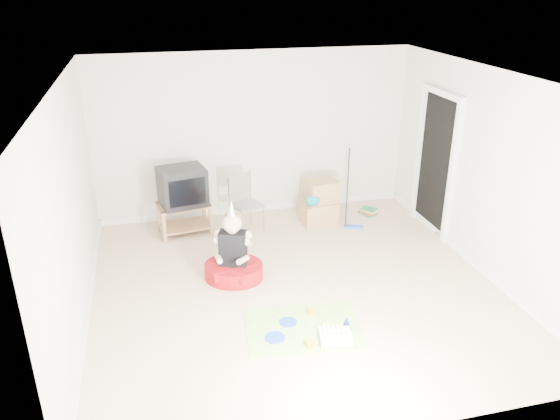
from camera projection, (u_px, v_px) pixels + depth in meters
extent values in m
plane|color=#CEB394|center=(295.00, 287.00, 6.87)|extent=(5.00, 5.00, 0.00)
cube|color=black|center=(436.00, 165.00, 8.08)|extent=(0.02, 0.90, 2.05)
cube|color=#8F6440|center=(184.00, 205.00, 8.13)|extent=(0.82, 0.58, 0.03)
cube|color=#8F6440|center=(185.00, 226.00, 8.27)|extent=(0.82, 0.58, 0.03)
cube|color=#8F6440|center=(164.00, 228.00, 7.93)|extent=(0.06, 0.06, 0.48)
cube|color=#8F6440|center=(211.00, 220.00, 8.16)|extent=(0.06, 0.06, 0.48)
cube|color=#8F6440|center=(159.00, 217.00, 8.28)|extent=(0.06, 0.06, 0.48)
cube|color=#8F6440|center=(204.00, 210.00, 8.52)|extent=(0.06, 0.06, 0.48)
cube|color=black|center=(182.00, 186.00, 8.02)|extent=(0.74, 0.66, 0.56)
cube|color=gray|center=(247.00, 205.00, 8.18)|extent=(0.53, 0.52, 0.03)
cylinder|color=gray|center=(236.00, 207.00, 8.07)|extent=(0.02, 0.02, 0.91)
cylinder|color=gray|center=(257.00, 201.00, 8.27)|extent=(0.02, 0.02, 0.91)
cube|color=#AB8153|center=(318.00, 212.00, 8.59)|extent=(0.57, 0.46, 0.35)
cube|color=#AB8153|center=(321.00, 191.00, 8.50)|extent=(0.52, 0.43, 0.33)
ellipsoid|color=#0B6F7F|center=(313.00, 200.00, 8.33)|extent=(0.23, 0.16, 0.19)
cube|color=blue|center=(354.00, 227.00, 8.47)|extent=(0.31, 0.21, 0.03)
cylinder|color=black|center=(356.00, 191.00, 8.24)|extent=(0.17, 0.38, 1.16)
cube|color=#246C41|center=(368.00, 213.00, 8.96)|extent=(0.28, 0.31, 0.03)
cube|color=#C43D2A|center=(368.00, 211.00, 8.95)|extent=(0.28, 0.31, 0.03)
cube|color=beige|center=(368.00, 210.00, 8.94)|extent=(0.28, 0.30, 0.03)
cube|color=#246C41|center=(368.00, 208.00, 8.93)|extent=(0.27, 0.28, 0.03)
cylinder|color=maroon|center=(234.00, 271.00, 7.03)|extent=(0.96, 0.96, 0.21)
cube|color=black|center=(233.00, 248.00, 6.90)|extent=(0.39, 0.30, 0.46)
sphere|color=beige|center=(232.00, 223.00, 6.76)|extent=(0.31, 0.31, 0.24)
cone|color=silver|center=(231.00, 208.00, 6.68)|extent=(0.13, 0.13, 0.18)
cube|color=#FF3582|center=(303.00, 328.00, 6.08)|extent=(1.37, 1.06, 0.01)
cube|color=white|center=(335.00, 337.00, 5.84)|extent=(0.38, 0.33, 0.09)
cube|color=#45C362|center=(335.00, 340.00, 5.86)|extent=(0.38, 0.33, 0.01)
cylinder|color=beige|center=(325.00, 334.00, 5.76)|extent=(0.01, 0.01, 0.07)
cylinder|color=beige|center=(330.00, 334.00, 5.76)|extent=(0.01, 0.01, 0.07)
cylinder|color=beige|center=(334.00, 334.00, 5.76)|extent=(0.01, 0.01, 0.07)
cylinder|color=beige|center=(339.00, 334.00, 5.76)|extent=(0.01, 0.01, 0.07)
cylinder|color=beige|center=(343.00, 334.00, 5.76)|extent=(0.01, 0.01, 0.07)
cylinder|color=beige|center=(347.00, 334.00, 5.77)|extent=(0.01, 0.01, 0.07)
cylinder|color=beige|center=(324.00, 328.00, 5.85)|extent=(0.01, 0.01, 0.07)
cylinder|color=beige|center=(328.00, 328.00, 5.86)|extent=(0.01, 0.01, 0.07)
cylinder|color=beige|center=(333.00, 328.00, 5.86)|extent=(0.01, 0.01, 0.07)
cylinder|color=beige|center=(337.00, 328.00, 5.86)|extent=(0.01, 0.01, 0.07)
cylinder|color=beige|center=(341.00, 328.00, 5.86)|extent=(0.01, 0.01, 0.07)
cylinder|color=blue|center=(288.00, 322.00, 6.16)|extent=(0.24, 0.24, 0.01)
cylinder|color=blue|center=(275.00, 338.00, 5.89)|extent=(0.23, 0.23, 0.01)
cylinder|color=orange|center=(312.00, 312.00, 6.27)|extent=(0.09, 0.09, 0.09)
cylinder|color=orange|center=(310.00, 343.00, 5.74)|extent=(0.09, 0.09, 0.09)
cone|color=#1724A6|center=(347.00, 323.00, 6.02)|extent=(0.15, 0.15, 0.16)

